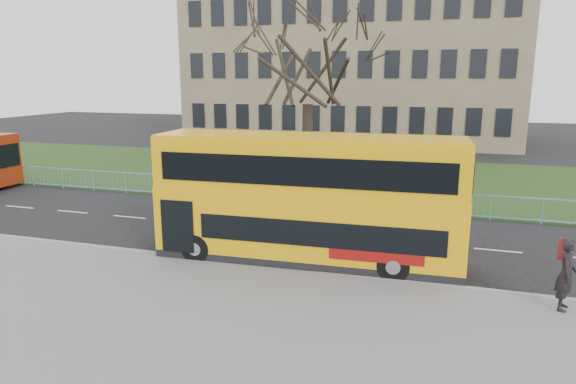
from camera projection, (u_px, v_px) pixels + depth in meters
The scene contains 9 objects.
ground at pixel (315, 256), 17.47m from camera, with size 120.00×120.00×0.00m, color black.
pavement at pixel (239, 355), 11.17m from camera, with size 80.00×10.50×0.12m, color slate.
kerb at pixel (303, 271), 16.01m from camera, with size 80.00×0.20×0.14m, color gray.
grass_verge at pixel (374, 178), 30.79m from camera, with size 80.00×15.40×0.08m, color #223C15.
guard_railing at pixel (351, 198), 23.50m from camera, with size 40.00×0.12×1.10m, color #7CAFDD, non-canonical shape.
bare_tree at pixel (308, 87), 26.46m from camera, with size 7.54×7.54×10.77m, color black, non-canonical shape.
civic_building at pixel (355, 66), 50.00m from camera, with size 30.00×15.00×14.00m, color #7A674D.
yellow_bus at pixel (308, 196), 16.55m from camera, with size 9.92×2.74×4.12m.
pedestrian at pixel (566, 274), 13.05m from camera, with size 0.69×0.46×1.90m, color black.
Camera 1 is at (4.01, -16.10, 5.97)m, focal length 32.00 mm.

